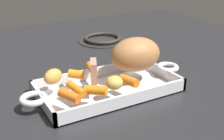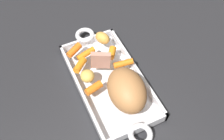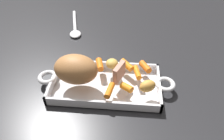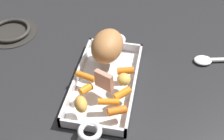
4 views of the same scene
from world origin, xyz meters
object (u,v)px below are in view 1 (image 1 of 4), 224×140
(pork_roast, at_px, (136,54))
(baby_carrot_center_right, at_px, (76,74))
(baby_carrot_southwest, at_px, (96,90))
(stove_burner_rear, at_px, (103,39))
(baby_carrot_long, at_px, (129,81))
(potato_corner, at_px, (53,77))
(baby_carrot_short, at_px, (76,89))
(roast_slice_thick, at_px, (94,72))
(baby_carrot_southeast, at_px, (69,96))
(baby_carrot_center_left, at_px, (92,69))
(roasting_dish, at_px, (108,88))
(potato_golden_large, at_px, (114,83))

(pork_roast, relative_size, baby_carrot_center_right, 3.54)
(baby_carrot_southwest, bearing_deg, stove_burner_rear, 60.87)
(baby_carrot_long, bearing_deg, potato_corner, 148.57)
(baby_carrot_short, bearing_deg, roast_slice_thick, 23.45)
(baby_carrot_southeast, bearing_deg, baby_carrot_short, 46.11)
(baby_carrot_center_left, bearing_deg, roasting_dish, -71.22)
(roast_slice_thick, bearing_deg, baby_carrot_center_left, 68.37)
(baby_carrot_short, distance_m, potato_corner, 0.08)
(baby_carrot_center_left, bearing_deg, pork_roast, -22.71)
(baby_carrot_southwest, height_order, baby_carrot_southeast, same)
(roasting_dish, distance_m, potato_corner, 0.15)
(baby_carrot_southwest, height_order, potato_corner, potato_corner)
(baby_carrot_long, relative_size, potato_golden_large, 1.20)
(roasting_dish, xyz_separation_m, baby_carrot_southwest, (-0.07, -0.07, 0.04))
(baby_carrot_center_left, distance_m, baby_carrot_southeast, 0.17)
(baby_carrot_center_left, distance_m, baby_carrot_center_right, 0.06)
(roast_slice_thick, height_order, stove_burner_rear, roast_slice_thick)
(roasting_dish, xyz_separation_m, potato_golden_large, (-0.02, -0.06, 0.04))
(roast_slice_thick, height_order, baby_carrot_southeast, roast_slice_thick)
(roasting_dish, bearing_deg, baby_carrot_center_right, 148.94)
(roast_slice_thick, bearing_deg, baby_carrot_center_right, 118.48)
(pork_roast, distance_m, baby_carrot_southwest, 0.18)
(roast_slice_thick, height_order, baby_carrot_long, roast_slice_thick)
(pork_roast, relative_size, baby_carrot_southeast, 2.70)
(potato_corner, bearing_deg, baby_carrot_center_right, 3.27)
(roast_slice_thick, distance_m, baby_carrot_southwest, 0.07)
(roast_slice_thick, height_order, baby_carrot_southwest, roast_slice_thick)
(baby_carrot_long, bearing_deg, roasting_dish, 113.78)
(baby_carrot_center_left, height_order, baby_carrot_long, baby_carrot_long)
(stove_burner_rear, bearing_deg, baby_carrot_center_right, -126.06)
(baby_carrot_southeast, bearing_deg, potato_golden_large, -0.07)
(roasting_dish, bearing_deg, baby_carrot_long, -66.22)
(baby_carrot_southwest, distance_m, baby_carrot_center_right, 0.11)
(potato_corner, relative_size, stove_burner_rear, 0.27)
(baby_carrot_center_left, bearing_deg, potato_golden_large, -88.73)
(potato_corner, bearing_deg, baby_carrot_southwest, -57.31)
(roasting_dish, distance_m, potato_golden_large, 0.08)
(roast_slice_thick, height_order, baby_carrot_center_right, roast_slice_thick)
(pork_roast, height_order, potato_corner, pork_roast)
(roasting_dish, xyz_separation_m, baby_carrot_center_right, (-0.07, 0.04, 0.04))
(baby_carrot_short, bearing_deg, baby_carrot_southwest, -42.84)
(baby_carrot_center_left, xyz_separation_m, baby_carrot_center_right, (-0.05, -0.02, 0.00))
(baby_carrot_southwest, bearing_deg, potato_golden_large, 4.85)
(roast_slice_thick, height_order, potato_corner, roast_slice_thick)
(baby_carrot_center_right, bearing_deg, baby_carrot_southeast, -120.19)
(baby_carrot_southeast, distance_m, baby_carrot_short, 0.04)
(roasting_dish, distance_m, baby_carrot_southeast, 0.15)
(baby_carrot_southwest, relative_size, stove_burner_rear, 0.26)
(baby_carrot_center_right, bearing_deg, stove_burner_rear, 53.94)
(roasting_dish, xyz_separation_m, baby_carrot_center_left, (-0.02, 0.06, 0.04))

